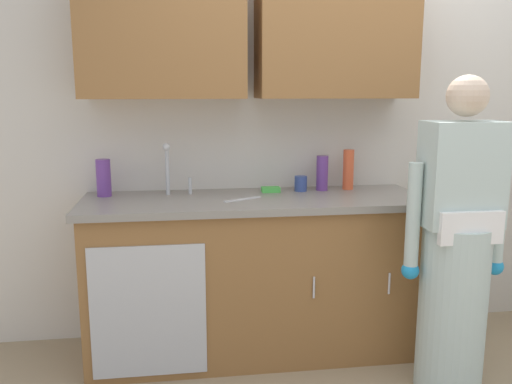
{
  "coord_description": "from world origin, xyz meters",
  "views": [
    {
      "loc": [
        -0.96,
        -2.28,
        1.55
      ],
      "look_at": [
        -0.56,
        0.55,
        1.0
      ],
      "focal_mm": 37.42,
      "sensor_mm": 36.0,
      "label": 1
    }
  ],
  "objects_px": {
    "bottle_water_tall": "(104,178)",
    "sponge": "(271,190)",
    "person_at_sink": "(456,262)",
    "bottle_soap": "(322,173)",
    "knife_on_counter": "(242,199)",
    "sink": "(175,202)",
    "cup_by_sink": "(301,184)",
    "bottle_dish_liquid": "(348,169)"
  },
  "relations": [
    {
      "from": "person_at_sink",
      "to": "knife_on_counter",
      "type": "xyz_separation_m",
      "value": [
        -1.03,
        0.5,
        0.25
      ]
    },
    {
      "from": "bottle_dish_liquid",
      "to": "sponge",
      "type": "relative_size",
      "value": 2.25
    },
    {
      "from": "bottle_dish_liquid",
      "to": "person_at_sink",
      "type": "bearing_deg",
      "value": -65.35
    },
    {
      "from": "knife_on_counter",
      "to": "bottle_soap",
      "type": "bearing_deg",
      "value": -5.35
    },
    {
      "from": "person_at_sink",
      "to": "bottle_dish_liquid",
      "type": "distance_m",
      "value": 0.89
    },
    {
      "from": "person_at_sink",
      "to": "bottle_dish_liquid",
      "type": "bearing_deg",
      "value": 114.65
    },
    {
      "from": "bottle_water_tall",
      "to": "sponge",
      "type": "height_order",
      "value": "bottle_water_tall"
    },
    {
      "from": "sink",
      "to": "knife_on_counter",
      "type": "relative_size",
      "value": 2.08
    },
    {
      "from": "bottle_water_tall",
      "to": "sponge",
      "type": "bearing_deg",
      "value": -0.52
    },
    {
      "from": "person_at_sink",
      "to": "bottle_soap",
      "type": "relative_size",
      "value": 7.62
    },
    {
      "from": "bottle_water_tall",
      "to": "bottle_soap",
      "type": "bearing_deg",
      "value": 0.27
    },
    {
      "from": "sink",
      "to": "person_at_sink",
      "type": "distance_m",
      "value": 1.53
    },
    {
      "from": "cup_by_sink",
      "to": "person_at_sink",
      "type": "bearing_deg",
      "value": -47.97
    },
    {
      "from": "sink",
      "to": "bottle_water_tall",
      "type": "height_order",
      "value": "sink"
    },
    {
      "from": "bottle_water_tall",
      "to": "sink",
      "type": "bearing_deg",
      "value": -20.53
    },
    {
      "from": "bottle_dish_liquid",
      "to": "knife_on_counter",
      "type": "xyz_separation_m",
      "value": [
        -0.69,
        -0.24,
        -0.12
      ]
    },
    {
      "from": "person_at_sink",
      "to": "sponge",
      "type": "height_order",
      "value": "person_at_sink"
    },
    {
      "from": "bottle_soap",
      "to": "knife_on_counter",
      "type": "xyz_separation_m",
      "value": [
        -0.52,
        -0.22,
        -0.1
      ]
    },
    {
      "from": "bottle_dish_liquid",
      "to": "bottle_water_tall",
      "type": "distance_m",
      "value": 1.47
    },
    {
      "from": "bottle_dish_liquid",
      "to": "sponge",
      "type": "distance_m",
      "value": 0.5
    },
    {
      "from": "bottle_soap",
      "to": "sponge",
      "type": "height_order",
      "value": "bottle_soap"
    },
    {
      "from": "bottle_dish_liquid",
      "to": "knife_on_counter",
      "type": "relative_size",
      "value": 1.03
    },
    {
      "from": "bottle_water_tall",
      "to": "cup_by_sink",
      "type": "relative_size",
      "value": 2.35
    },
    {
      "from": "cup_by_sink",
      "to": "knife_on_counter",
      "type": "distance_m",
      "value": 0.44
    },
    {
      "from": "person_at_sink",
      "to": "cup_by_sink",
      "type": "distance_m",
      "value": 1.01
    },
    {
      "from": "bottle_soap",
      "to": "bottle_dish_liquid",
      "type": "relative_size",
      "value": 0.86
    },
    {
      "from": "cup_by_sink",
      "to": "sponge",
      "type": "xyz_separation_m",
      "value": [
        -0.19,
        -0.0,
        -0.03
      ]
    },
    {
      "from": "sink",
      "to": "cup_by_sink",
      "type": "xyz_separation_m",
      "value": [
        0.76,
        0.15,
        0.06
      ]
    },
    {
      "from": "bottle_soap",
      "to": "bottle_water_tall",
      "type": "height_order",
      "value": "bottle_water_tall"
    },
    {
      "from": "person_at_sink",
      "to": "bottle_water_tall",
      "type": "relative_size",
      "value": 7.53
    },
    {
      "from": "bottle_water_tall",
      "to": "cup_by_sink",
      "type": "xyz_separation_m",
      "value": [
        1.17,
        -0.0,
        -0.06
      ]
    },
    {
      "from": "bottle_dish_liquid",
      "to": "cup_by_sink",
      "type": "bearing_deg",
      "value": -175.56
    },
    {
      "from": "person_at_sink",
      "to": "cup_by_sink",
      "type": "xyz_separation_m",
      "value": [
        -0.64,
        0.72,
        0.29
      ]
    },
    {
      "from": "bottle_soap",
      "to": "sink",
      "type": "bearing_deg",
      "value": -170.03
    },
    {
      "from": "sink",
      "to": "cup_by_sink",
      "type": "height_order",
      "value": "sink"
    },
    {
      "from": "sink",
      "to": "person_at_sink",
      "type": "relative_size",
      "value": 0.31
    },
    {
      "from": "cup_by_sink",
      "to": "knife_on_counter",
      "type": "bearing_deg",
      "value": -150.97
    },
    {
      "from": "sink",
      "to": "bottle_soap",
      "type": "xyz_separation_m",
      "value": [
        0.9,
        0.16,
        0.12
      ]
    },
    {
      "from": "sink",
      "to": "sponge",
      "type": "bearing_deg",
      "value": 13.95
    },
    {
      "from": "bottle_dish_liquid",
      "to": "sponge",
      "type": "height_order",
      "value": "bottle_dish_liquid"
    },
    {
      "from": "person_at_sink",
      "to": "sponge",
      "type": "bearing_deg",
      "value": 139.47
    },
    {
      "from": "bottle_soap",
      "to": "cup_by_sink",
      "type": "distance_m",
      "value": 0.15
    }
  ]
}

